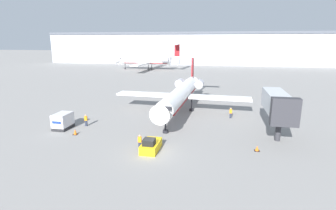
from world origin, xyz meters
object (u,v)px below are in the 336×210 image
Objects in this scene: luggage_cart at (63,121)px; pushback_tug at (151,145)px; worker_by_wing at (231,113)px; jet_bridge at (278,104)px; worker_near_tug at (140,141)px; traffic_cone_right at (257,148)px; traffic_cone_left at (75,132)px; airplane_main at (182,93)px; worker_on_apron at (86,120)px; airplane_parked_far_left at (148,60)px.

pushback_tug is at bearing -18.90° from luggage_cart.
jet_bridge is at bearing -52.04° from worker_by_wing.
traffic_cone_right is at bearing 9.14° from worker_near_tug.
jet_bridge reaches higher than traffic_cone_left.
airplane_main is 18.44m from pushback_tug.
worker_on_apron reaches higher than traffic_cone_right.
worker_on_apron reaches higher than traffic_cone_left.
airplane_parked_far_left reaches higher than airplane_main.
jet_bridge is at bearing -34.95° from airplane_main.
worker_near_tug reaches higher than traffic_cone_left.
airplane_main is 45.01× the size of traffic_cone_right.
jet_bridge reaches higher than worker_on_apron.
airplane_parked_far_left is 3.62× the size of jet_bridge.
jet_bridge is at bearing 25.72° from worker_near_tug.
jet_bridge reaches higher than worker_near_tug.
luggage_cart is at bearing -83.25° from airplane_parked_far_left.
worker_on_apron is 27.60m from jet_bridge.
jet_bridge is at bearing -62.91° from airplane_parked_far_left.
airplane_parked_far_left is at bearing 115.80° from worker_by_wing.
traffic_cone_right is at bearing 10.47° from pushback_tug.
worker_on_apron is (2.72, 1.78, -0.21)m from luggage_cart.
worker_by_wing is 0.05× the size of airplane_parked_far_left.
traffic_cone_left is at bearing -129.84° from airplane_main.
luggage_cart is 1.68× the size of worker_by_wing.
airplane_main reaches higher than luggage_cart.
pushback_tug is 1.43m from worker_near_tug.
airplane_parked_far_left is (-36.59, 83.27, 3.91)m from traffic_cone_right.
airplane_main is 19.91m from traffic_cone_left.
luggage_cart is at bearing 159.57° from worker_near_tug.
worker_by_wing is 1.00× the size of worker_on_apron.
airplane_main is at bearing 82.72° from worker_near_tug.
worker_on_apron is at bearing 95.34° from traffic_cone_left.
airplane_main is at bearing 41.26° from worker_on_apron.
jet_bridge reaches higher than luggage_cart.
traffic_cone_left is (-21.31, -12.34, -0.58)m from worker_by_wing.
worker_near_tug is (-1.38, 0.07, 0.34)m from pushback_tug.
airplane_main is 71.92m from airplane_parked_far_left.
jet_bridge is at bearing 10.57° from traffic_cone_left.
jet_bridge is at bearing 2.72° from worker_on_apron.
pushback_tug is at bearing -29.60° from worker_on_apron.
worker_near_tug reaches higher than worker_on_apron.
airplane_main is at bearing 50.16° from traffic_cone_left.
traffic_cone_right is 7.77m from jet_bridge.
worker_on_apron reaches higher than worker_by_wing.
luggage_cart is 0.08× the size of airplane_parked_far_left.
airplane_main is 37.05× the size of traffic_cone_left.
airplane_main is at bearing 125.60° from traffic_cone_right.
pushback_tug is 2.10× the size of worker_near_tug.
worker_near_tug is 12.60m from worker_on_apron.
pushback_tug is 1.26× the size of luggage_cart.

